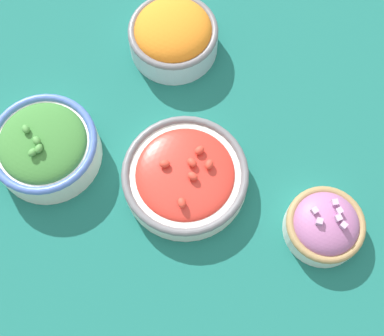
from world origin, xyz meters
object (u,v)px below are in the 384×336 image
(bowl_cherry_tomatoes, at_px, (187,178))
(bowl_broccoli, at_px, (45,147))
(bowl_red_onion, at_px, (325,225))
(bowl_carrots, at_px, (173,35))

(bowl_cherry_tomatoes, distance_m, bowl_broccoli, 0.22)
(bowl_cherry_tomatoes, height_order, bowl_broccoli, bowl_broccoli)
(bowl_red_onion, relative_size, bowl_cherry_tomatoes, 0.61)
(bowl_red_onion, bearing_deg, bowl_carrots, -11.18)
(bowl_red_onion, relative_size, bowl_broccoli, 0.71)
(bowl_red_onion, xyz_separation_m, bowl_cherry_tomatoes, (0.19, 0.09, -0.00))
(bowl_carrots, xyz_separation_m, bowl_cherry_tomatoes, (-0.19, 0.16, -0.01))
(bowl_carrots, height_order, bowl_cherry_tomatoes, bowl_carrots)
(bowl_cherry_tomatoes, bearing_deg, bowl_broccoli, 31.51)
(bowl_carrots, xyz_separation_m, bowl_broccoli, (0.00, 0.28, -0.00))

